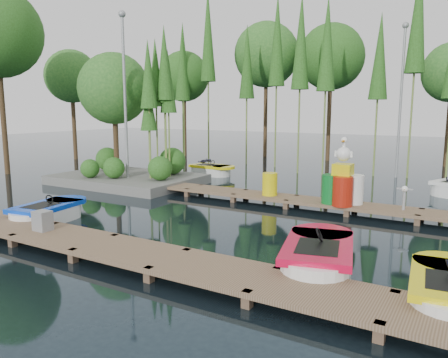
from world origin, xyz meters
The scene contains 15 objects.
ground_plane centered at (0.00, 0.00, 0.00)m, with size 90.00×90.00×0.00m, color #192730.
near_dock centered at (0.00, -4.50, 0.23)m, with size 18.00×1.50×0.50m.
far_dock centered at (1.00, 2.50, 0.23)m, with size 15.00×1.20×0.50m.
island centered at (-6.30, 3.29, 3.18)m, with size 6.20×4.20×6.75m.
tree_screen centered at (-2.04, 10.60, 6.12)m, with size 34.42×18.53×10.31m.
lamp_island centered at (-5.50, 2.50, 4.26)m, with size 0.30×0.30×7.25m.
lamp_rear centered at (4.00, 11.00, 4.26)m, with size 0.30×0.30×7.25m.
boat_blue centered at (-3.41, -3.14, 0.25)m, with size 1.51×2.72×0.87m.
boat_red centered at (4.79, -2.94, 0.29)m, with size 2.01×3.19×1.00m.
boat_yellow_near centered at (7.20, -3.39, 0.26)m, with size 1.43×2.73×0.88m.
boat_yellow_far centered at (-4.11, 6.99, 0.26)m, with size 2.54×1.27×1.24m.
utility_cabinet centered at (-1.82, -4.50, 0.55)m, with size 0.41×0.34×0.50m, color gray.
yellow_barrel centered at (1.19, 2.50, 0.70)m, with size 0.53×0.53×0.79m, color yellow.
drum_cluster centered at (3.79, 2.34, 0.93)m, with size 1.24×1.14×2.14m.
seagull_post centered at (5.61, 2.50, 0.80)m, with size 0.46×0.25×0.74m.
Camera 1 is at (7.51, -11.30, 3.34)m, focal length 35.00 mm.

